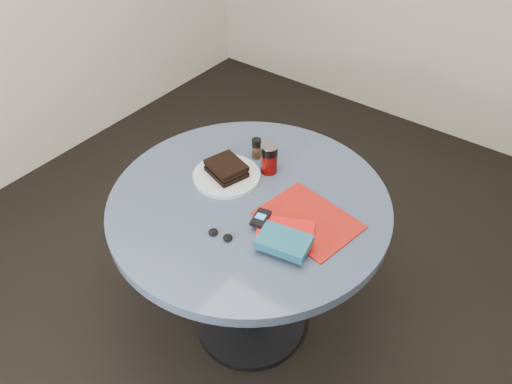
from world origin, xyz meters
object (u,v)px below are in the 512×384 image
Objects in this scene: mp3_player at (261,218)px; plate at (227,176)px; pepper_grinder at (256,148)px; red_book at (285,232)px; magazine at (308,220)px; table at (250,232)px; soda_can at (269,158)px; sandwich at (226,168)px; novel at (284,242)px; headphones at (220,235)px.

plate is at bearing 153.72° from mp3_player.
pepper_grinder is 0.46× the size of red_book.
plate is 0.27m from mp3_player.
table is at bearing -161.23° from magazine.
soda_can reaches higher than magazine.
sandwich is at bearing -130.99° from soda_can.
table is 0.28m from red_book.
plate is at bearing 135.06° from red_book.
novel is at bearing -28.48° from table.
pepper_grinder reaches higher than mp3_player.
soda_can reaches higher than table.
soda_can is at bearing -24.89° from pepper_grinder.
novel is at bearing -21.80° from mp3_player.
novel is (0.38, -0.18, -0.00)m from sandwich.
mp3_player is (0.25, -0.13, -0.01)m from sandwich.
sandwich reaches higher than magazine.
red_book is 0.07m from novel.
sandwich is 0.36m from red_book.
pepper_grinder is (0.01, 0.17, 0.03)m from plate.
mp3_player is at bearing 157.57° from red_book.
soda_can is 0.10m from pepper_grinder.
magazine reaches higher than table.
mp3_player is at bearing -59.98° from soda_can.
plate is 1.54× the size of sandwich.
novel is 0.14m from mp3_player.
headphones is (0.18, -0.25, 0.00)m from plate.
red_book is at bearing -19.02° from table.
table is 3.16× the size of magazine.
sandwich is at bearing 153.16° from mp3_player.
plate is 2.10× the size of soda_can.
novel is at bearing -25.18° from sandwich.
sandwich is 0.16m from soda_can.
novel reaches higher than table.
pepper_grinder is at bearing 125.39° from novel.
plate is 0.03m from sandwich.
novel is 1.79× the size of headphones.
headphones is (-0.19, -0.23, 0.01)m from magazine.
soda_can reaches higher than novel.
magazine is at bearing -27.71° from soda_can.
red_book is 2.02× the size of headphones.
table is at bearing -59.21° from pepper_grinder.
novel is (0.37, -0.17, 0.03)m from plate.
soda_can reaches higher than red_book.
novel is (0.23, -0.13, 0.20)m from table.
table is at bearing 100.06° from headphones.
pepper_grinder reaches higher than red_book.
pepper_grinder is 0.51× the size of novel.
pepper_grinder reaches higher than novel.
pepper_grinder is at bearing 85.50° from plate.
novel is (0.01, -0.16, 0.03)m from magazine.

